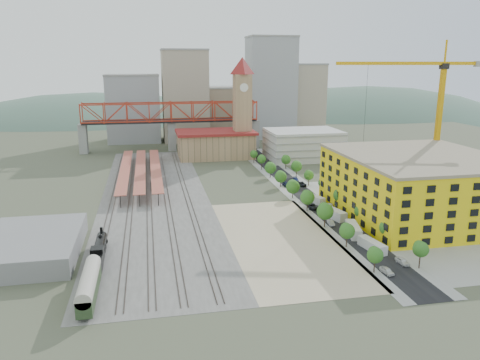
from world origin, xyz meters
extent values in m
plane|color=#474C38|center=(0.00, 0.00, 0.00)|extent=(400.00, 400.00, 0.00)
cube|color=#605E59|center=(-36.00, 17.50, 0.03)|extent=(36.00, 165.00, 0.06)
cube|color=tan|center=(-4.00, -31.50, 0.03)|extent=(28.00, 67.00, 0.06)
cube|color=black|center=(16.00, 15.00, 0.03)|extent=(12.00, 170.00, 0.06)
cube|color=gray|center=(10.50, 15.00, 0.02)|extent=(3.00, 170.00, 0.04)
cube|color=gray|center=(21.50, 15.00, 0.02)|extent=(3.00, 170.00, 0.04)
cube|color=gray|center=(45.00, -20.00, 0.03)|extent=(50.00, 90.00, 0.06)
cube|color=#382B23|center=(-50.72, 17.50, 0.15)|extent=(0.12, 160.00, 0.18)
cube|color=#382B23|center=(-49.28, 17.50, 0.15)|extent=(0.12, 160.00, 0.18)
cube|color=#382B23|center=(-44.72, 17.50, 0.15)|extent=(0.12, 160.00, 0.18)
cube|color=#382B23|center=(-43.28, 17.50, 0.15)|extent=(0.12, 160.00, 0.18)
cube|color=#382B23|center=(-38.72, 17.50, 0.15)|extent=(0.12, 160.00, 0.18)
cube|color=#382B23|center=(-37.28, 17.50, 0.15)|extent=(0.12, 160.00, 0.18)
cube|color=#382B23|center=(-32.72, 17.50, 0.15)|extent=(0.12, 160.00, 0.18)
cube|color=#382B23|center=(-31.28, 17.50, 0.15)|extent=(0.12, 160.00, 0.18)
cube|color=#382B23|center=(-25.72, 17.50, 0.15)|extent=(0.12, 160.00, 0.18)
cube|color=#382B23|center=(-24.28, 17.50, 0.15)|extent=(0.12, 160.00, 0.18)
cube|color=#AF4943|center=(-47.00, 45.00, 4.00)|extent=(4.00, 80.00, 0.25)
cylinder|color=black|center=(-47.00, 45.00, 2.00)|extent=(0.24, 0.24, 4.00)
cube|color=#AF4943|center=(-41.00, 45.00, 4.00)|extent=(4.00, 80.00, 0.25)
cylinder|color=black|center=(-41.00, 45.00, 2.00)|extent=(0.24, 0.24, 4.00)
cube|color=#AF4943|center=(-35.00, 45.00, 4.00)|extent=(4.00, 80.00, 0.25)
cylinder|color=black|center=(-35.00, 45.00, 2.00)|extent=(0.24, 0.24, 4.00)
cube|color=tan|center=(-5.00, 82.00, 6.00)|extent=(36.00, 22.00, 12.00)
cube|color=maroon|center=(-5.00, 82.00, 12.50)|extent=(38.00, 24.00, 1.20)
cube|color=tan|center=(8.00, 80.00, 20.00)|extent=(8.00, 8.00, 40.00)
pyramid|color=maroon|center=(8.00, 80.00, 48.00)|extent=(12.00, 12.00, 8.00)
cylinder|color=white|center=(8.00, 75.90, 34.00)|extent=(4.00, 0.30, 4.00)
cube|color=silver|center=(36.00, 70.00, 7.00)|extent=(34.00, 26.00, 14.00)
cube|color=gray|center=(-70.00, 105.00, 7.50)|extent=(4.00, 6.00, 15.00)
cube|color=gray|center=(20.00, 105.00, 7.50)|extent=(4.00, 6.00, 15.00)
cube|color=gray|center=(-25.00, 105.00, 7.50)|extent=(4.00, 6.00, 15.00)
cube|color=black|center=(-25.00, 105.00, 15.50)|extent=(90.00, 9.00, 1.00)
cube|color=yellow|center=(42.00, -20.00, 9.00)|extent=(44.00, 50.00, 18.00)
cube|color=gray|center=(42.00, -20.00, 18.40)|extent=(44.60, 50.60, 0.80)
cube|color=gray|center=(-66.00, -30.00, 2.50)|extent=(22.00, 32.00, 5.00)
cube|color=#9EA0A3|center=(-45.00, 140.00, 19.00)|extent=(30.00, 25.00, 38.00)
cube|color=#B2A58C|center=(-15.00, 135.00, 26.00)|extent=(26.00, 22.00, 52.00)
cube|color=gray|center=(12.00, 150.00, 15.00)|extent=(24.00, 24.00, 30.00)
cube|color=#9EA0A3|center=(38.00, 140.00, 30.00)|extent=(28.00, 22.00, 60.00)
cube|color=#B2A58C|center=(62.00, 145.00, 22.00)|extent=(22.00, 20.00, 44.00)
cube|color=brown|center=(-2.00, 160.00, 13.00)|extent=(20.00, 20.00, 26.00)
ellipsoid|color=#4C6B59|center=(-80.00, 260.00, -68.00)|extent=(396.00, 216.00, 180.00)
ellipsoid|color=#4C6B59|center=(40.00, 260.00, -92.00)|extent=(484.00, 264.00, 220.00)
ellipsoid|color=#4C6B59|center=(160.00, 260.00, -70.00)|extent=(418.00, 228.00, 190.00)
cylinder|color=black|center=(-50.00, -32.33, 2.42)|extent=(2.53, 12.12, 2.53)
cube|color=black|center=(-50.00, -38.90, 2.63)|extent=(2.83, 3.03, 3.23)
cylinder|color=black|center=(-50.00, -27.28, 4.24)|extent=(0.71, 0.71, 1.62)
sphere|color=black|center=(-50.00, -30.31, 3.74)|extent=(1.01, 1.01, 1.01)
cone|color=black|center=(-50.00, -25.46, 0.91)|extent=(2.63, 1.62, 2.63)
cube|color=black|center=(-50.00, -43.44, 2.02)|extent=(2.83, 6.06, 2.83)
cube|color=#263A1F|center=(-50.00, -55.33, 2.42)|extent=(2.93, 18.19, 3.23)
cylinder|color=#ADA899|center=(-50.00, -55.33, 4.14)|extent=(3.13, 18.19, 3.13)
cube|color=orange|center=(62.56, 3.68, 21.59)|extent=(1.54, 1.54, 43.17)
cube|color=black|center=(62.56, 3.68, 44.13)|extent=(2.40, 2.40, 1.92)
cube|color=orange|center=(44.89, 8.19, 45.09)|extent=(35.61, 10.14, 1.15)
cube|color=orange|center=(68.13, 2.26, 45.09)|extent=(11.44, 3.96, 1.15)
cube|color=gray|center=(73.71, 0.83, 44.90)|extent=(3.38, 3.04, 1.92)
cube|color=orange|center=(62.56, 3.68, 48.93)|extent=(0.48, 0.48, 7.68)
cube|color=silver|center=(16.00, -43.00, 1.24)|extent=(3.95, 9.36, 2.49)
cube|color=silver|center=(16.00, -31.93, 1.39)|extent=(4.87, 10.52, 2.79)
cube|color=silver|center=(16.00, -17.42, 1.42)|extent=(5.39, 10.71, 2.83)
cube|color=silver|center=(16.00, -1.25, 1.23)|extent=(5.09, 9.25, 2.45)
imported|color=silver|center=(13.00, -56.14, 0.68)|extent=(2.14, 4.18, 1.36)
imported|color=#ACACB2|center=(13.00, -23.49, 0.67)|extent=(1.81, 4.16, 1.33)
imported|color=black|center=(13.00, -7.73, 0.72)|extent=(3.12, 5.48, 1.44)
imported|color=navy|center=(13.00, 21.06, 0.69)|extent=(2.27, 4.87, 1.38)
imported|color=silver|center=(19.00, -52.12, 0.71)|extent=(2.06, 4.33, 1.43)
imported|color=#A1A2A6|center=(19.00, -8.01, 0.66)|extent=(2.05, 4.19, 1.32)
imported|color=black|center=(19.00, 20.28, 0.70)|extent=(2.56, 5.17, 1.41)
imported|color=navy|center=(19.00, 27.83, 0.66)|extent=(2.59, 4.77, 1.31)
camera|label=1|loc=(-37.24, -143.02, 45.17)|focal=35.00mm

